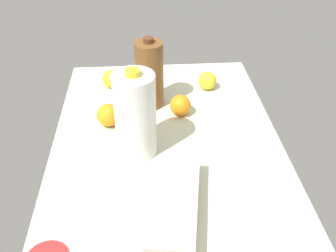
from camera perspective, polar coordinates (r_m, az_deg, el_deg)
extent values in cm
cube|color=beige|center=(122.53, 0.00, -4.32)|extent=(120.00, 76.00, 3.00)
cylinder|color=brown|center=(137.52, -2.84, 7.79)|extent=(10.27, 10.27, 25.15)
cylinder|color=#59331E|center=(131.56, -3.02, 12.94)|extent=(3.60, 3.60, 1.80)
cube|color=beige|center=(100.58, 1.04, -11.95)|extent=(34.21, 17.23, 6.79)
cylinder|color=white|center=(113.69, -5.00, 1.59)|extent=(12.71, 12.71, 27.57)
cylinder|color=yellow|center=(105.98, -5.42, 8.10)|extent=(4.45, 4.45, 1.80)
sphere|color=yellow|center=(154.67, -8.62, 7.10)|extent=(7.23, 7.23, 7.23)
sphere|color=orange|center=(136.13, 1.90, 3.19)|extent=(7.68, 7.68, 7.68)
sphere|color=yellow|center=(152.51, 6.03, 6.88)|extent=(7.26, 7.26, 7.26)
sphere|color=orange|center=(132.14, -9.07, 1.63)|extent=(8.01, 8.01, 8.01)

